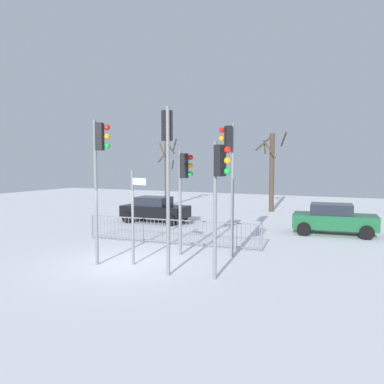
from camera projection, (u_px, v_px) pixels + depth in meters
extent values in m
plane|color=white|center=(126.00, 263.00, 13.02)|extent=(60.00, 60.00, 0.00)
cylinder|color=slate|center=(180.00, 203.00, 14.03)|extent=(0.11, 0.11, 3.87)
cube|color=black|center=(184.00, 166.00, 13.87)|extent=(0.24, 0.33, 0.90)
sphere|color=red|center=(190.00, 157.00, 13.76)|extent=(0.20, 0.20, 0.20)
sphere|color=orange|center=(190.00, 166.00, 13.78)|extent=(0.20, 0.20, 0.20)
sphere|color=green|center=(190.00, 174.00, 13.80)|extent=(0.20, 0.20, 0.20)
cylinder|color=slate|center=(96.00, 193.00, 12.64)|extent=(0.11, 0.11, 4.83)
cube|color=black|center=(100.00, 137.00, 12.48)|extent=(0.32, 0.38, 0.90)
sphere|color=red|center=(107.00, 127.00, 12.45)|extent=(0.20, 0.20, 0.20)
sphere|color=orange|center=(107.00, 137.00, 12.47)|extent=(0.20, 0.20, 0.20)
sphere|color=green|center=(107.00, 146.00, 12.49)|extent=(0.20, 0.20, 0.20)
cylinder|color=slate|center=(215.00, 211.00, 11.05)|extent=(0.11, 0.11, 4.04)
cube|color=black|center=(220.00, 161.00, 10.84)|extent=(0.28, 0.36, 0.90)
sphere|color=red|center=(227.00, 150.00, 10.66)|extent=(0.20, 0.20, 0.20)
sphere|color=orange|center=(227.00, 161.00, 10.68)|extent=(0.20, 0.20, 0.20)
sphere|color=green|center=(227.00, 171.00, 10.71)|extent=(0.20, 0.20, 0.20)
cylinder|color=slate|center=(168.00, 192.00, 11.40)|extent=(0.11, 0.11, 5.09)
cube|color=black|center=(167.00, 126.00, 11.41)|extent=(0.39, 0.37, 0.90)
sphere|color=red|center=(166.00, 117.00, 11.63)|extent=(0.20, 0.20, 0.20)
sphere|color=orange|center=(166.00, 126.00, 11.65)|extent=(0.20, 0.20, 0.20)
sphere|color=green|center=(166.00, 136.00, 11.68)|extent=(0.20, 0.20, 0.20)
cylinder|color=slate|center=(232.00, 191.00, 13.73)|extent=(0.11, 0.11, 4.84)
cube|color=black|center=(228.00, 139.00, 13.55)|extent=(0.37, 0.39, 0.90)
sphere|color=red|center=(222.00, 130.00, 13.48)|extent=(0.20, 0.20, 0.20)
sphere|color=orange|center=(222.00, 139.00, 13.50)|extent=(0.20, 0.20, 0.20)
sphere|color=green|center=(222.00, 147.00, 13.52)|extent=(0.20, 0.20, 0.20)
cylinder|color=slate|center=(133.00, 218.00, 12.69)|extent=(0.09, 0.09, 3.17)
cube|color=white|center=(139.00, 182.00, 12.31)|extent=(0.66, 0.29, 0.22)
cube|color=slate|center=(170.00, 220.00, 15.87)|extent=(7.65, 0.73, 0.04)
cube|color=slate|center=(170.00, 242.00, 15.94)|extent=(7.65, 0.73, 0.04)
cylinder|color=slate|center=(94.00, 227.00, 17.19)|extent=(0.02, 0.02, 1.05)
cylinder|color=slate|center=(97.00, 227.00, 17.12)|extent=(0.02, 0.02, 1.05)
cylinder|color=slate|center=(101.00, 228.00, 17.06)|extent=(0.02, 0.02, 1.05)
cylinder|color=slate|center=(104.00, 228.00, 17.00)|extent=(0.02, 0.02, 1.05)
cylinder|color=slate|center=(108.00, 228.00, 16.94)|extent=(0.02, 0.02, 1.05)
cylinder|color=slate|center=(111.00, 228.00, 16.88)|extent=(0.02, 0.02, 1.05)
cylinder|color=slate|center=(115.00, 228.00, 16.82)|extent=(0.02, 0.02, 1.05)
cylinder|color=slate|center=(118.00, 229.00, 16.76)|extent=(0.02, 0.02, 1.05)
cylinder|color=slate|center=(122.00, 229.00, 16.70)|extent=(0.02, 0.02, 1.05)
cylinder|color=slate|center=(125.00, 229.00, 16.64)|extent=(0.02, 0.02, 1.05)
cylinder|color=slate|center=(129.00, 229.00, 16.58)|extent=(0.02, 0.02, 1.05)
cylinder|color=slate|center=(132.00, 230.00, 16.52)|extent=(0.02, 0.02, 1.05)
cylinder|color=slate|center=(136.00, 230.00, 16.46)|extent=(0.02, 0.02, 1.05)
cylinder|color=slate|center=(140.00, 230.00, 16.40)|extent=(0.02, 0.02, 1.05)
cylinder|color=slate|center=(143.00, 230.00, 16.34)|extent=(0.02, 0.02, 1.05)
cylinder|color=slate|center=(147.00, 231.00, 16.28)|extent=(0.02, 0.02, 1.05)
cylinder|color=slate|center=(151.00, 231.00, 16.22)|extent=(0.02, 0.02, 1.05)
cylinder|color=slate|center=(155.00, 231.00, 16.16)|extent=(0.02, 0.02, 1.05)
cylinder|color=slate|center=(158.00, 231.00, 16.10)|extent=(0.02, 0.02, 1.05)
cylinder|color=slate|center=(162.00, 232.00, 16.04)|extent=(0.02, 0.02, 1.05)
cylinder|color=slate|center=(166.00, 232.00, 15.97)|extent=(0.02, 0.02, 1.05)
cylinder|color=slate|center=(170.00, 232.00, 15.91)|extent=(0.02, 0.02, 1.05)
cylinder|color=slate|center=(174.00, 232.00, 15.85)|extent=(0.02, 0.02, 1.05)
cylinder|color=slate|center=(178.00, 233.00, 15.79)|extent=(0.02, 0.02, 1.05)
cylinder|color=slate|center=(182.00, 233.00, 15.73)|extent=(0.02, 0.02, 1.05)
cylinder|color=slate|center=(186.00, 233.00, 15.67)|extent=(0.02, 0.02, 1.05)
cylinder|color=slate|center=(190.00, 234.00, 15.61)|extent=(0.02, 0.02, 1.05)
cylinder|color=slate|center=(194.00, 234.00, 15.55)|extent=(0.02, 0.02, 1.05)
cylinder|color=slate|center=(198.00, 234.00, 15.49)|extent=(0.02, 0.02, 1.05)
cylinder|color=slate|center=(202.00, 234.00, 15.43)|extent=(0.02, 0.02, 1.05)
cylinder|color=slate|center=(207.00, 235.00, 15.37)|extent=(0.02, 0.02, 1.05)
cylinder|color=slate|center=(211.00, 235.00, 15.31)|extent=(0.02, 0.02, 1.05)
cylinder|color=slate|center=(215.00, 235.00, 15.25)|extent=(0.02, 0.02, 1.05)
cylinder|color=slate|center=(219.00, 235.00, 15.19)|extent=(0.02, 0.02, 1.05)
cylinder|color=slate|center=(224.00, 236.00, 15.13)|extent=(0.02, 0.02, 1.05)
cylinder|color=slate|center=(228.00, 236.00, 15.07)|extent=(0.02, 0.02, 1.05)
cylinder|color=slate|center=(232.00, 236.00, 15.01)|extent=(0.02, 0.02, 1.05)
cylinder|color=slate|center=(237.00, 237.00, 14.95)|extent=(0.02, 0.02, 1.05)
cylinder|color=slate|center=(241.00, 237.00, 14.88)|extent=(0.02, 0.02, 1.05)
cylinder|color=slate|center=(246.00, 237.00, 14.82)|extent=(0.02, 0.02, 1.05)
cylinder|color=slate|center=(250.00, 238.00, 14.76)|extent=(0.02, 0.02, 1.05)
cylinder|color=slate|center=(255.00, 238.00, 14.70)|extent=(0.02, 0.02, 1.05)
cylinder|color=slate|center=(259.00, 238.00, 14.64)|extent=(0.02, 0.02, 1.05)
cylinder|color=slate|center=(92.00, 227.00, 17.22)|extent=(0.06, 0.06, 1.05)
cylinder|color=slate|center=(262.00, 238.00, 14.61)|extent=(0.06, 0.06, 1.05)
cube|color=#195933|center=(335.00, 221.00, 18.17)|extent=(3.94, 2.03, 0.65)
cube|color=#1E232D|center=(332.00, 210.00, 18.18)|extent=(2.03, 1.66, 0.55)
cylinder|color=black|center=(364.00, 227.00, 18.53)|extent=(0.66, 0.28, 0.64)
cylinder|color=black|center=(367.00, 233.00, 16.93)|extent=(0.66, 0.28, 0.64)
cylinder|color=black|center=(306.00, 224.00, 19.45)|extent=(0.66, 0.28, 0.64)
cylinder|color=black|center=(304.00, 229.00, 17.85)|extent=(0.66, 0.28, 0.64)
cube|color=black|center=(155.00, 211.00, 21.91)|extent=(3.87, 1.86, 0.65)
cube|color=#1E232D|center=(153.00, 202.00, 21.93)|extent=(1.96, 1.58, 0.55)
cylinder|color=black|center=(183.00, 216.00, 22.20)|extent=(0.65, 0.25, 0.64)
cylinder|color=black|center=(170.00, 220.00, 20.64)|extent=(0.65, 0.25, 0.64)
cylinder|color=black|center=(143.00, 214.00, 23.24)|extent=(0.65, 0.25, 0.64)
cylinder|color=black|center=(127.00, 217.00, 21.68)|extent=(0.65, 0.25, 0.64)
cylinder|color=#473828|center=(166.00, 175.00, 30.05)|extent=(0.30, 0.30, 5.03)
cylinder|color=#473828|center=(163.00, 151.00, 29.65)|extent=(0.81, 0.36, 1.33)
cylinder|color=#473828|center=(173.00, 165.00, 30.07)|extent=(0.70, 0.95, 0.77)
cylinder|color=#473828|center=(170.00, 147.00, 29.54)|extent=(0.48, 0.97, 1.01)
cylinder|color=#473828|center=(162.00, 158.00, 30.18)|extent=(0.20, 0.97, 0.73)
cylinder|color=#473828|center=(175.00, 145.00, 30.01)|extent=(0.95, 1.20, 0.92)
cylinder|color=#473828|center=(272.00, 173.00, 26.64)|extent=(0.33, 0.33, 5.48)
cylinder|color=#473828|center=(264.00, 143.00, 27.12)|extent=(0.92, 1.50, 1.15)
cylinder|color=#473828|center=(269.00, 149.00, 26.15)|extent=(1.00, 0.30, 1.30)
cylinder|color=#473828|center=(284.00, 139.00, 26.44)|extent=(0.76, 1.55, 0.95)
cylinder|color=#473828|center=(265.00, 149.00, 26.56)|extent=(0.47, 1.07, 0.81)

